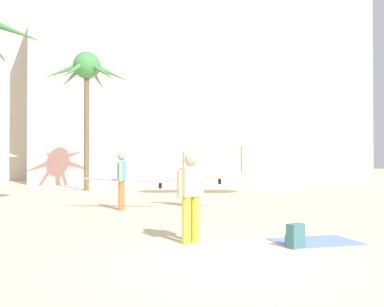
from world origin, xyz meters
The scene contains 11 objects.
ground centered at (0.00, 0.00, 0.00)m, with size 120.00×120.00×0.00m, color beige.
hotel_pink centered at (6.93, 27.15, 6.98)m, with size 24.45×10.65×13.96m, color beige.
hotel_tower_gray centered at (-5.25, 33.75, 11.27)m, with size 14.83×10.50×22.53m, color beige.
palm_tree_far_left centered at (-1.88, 16.35, 5.87)m, with size 4.49×3.76×7.01m.
cafe_umbrella_0 centered at (4.69, 11.82, 2.30)m, with size 2.67×2.67×2.49m.
cafe_umbrella_1 centered at (2.25, 12.66, 2.13)m, with size 2.26×2.26×2.36m.
beach_towel centered at (2.00, 1.13, 0.01)m, with size 1.52×1.05×0.01m, color #6684E0.
backpack centered at (1.37, 0.72, 0.20)m, with size 0.34×0.32×0.42m.
person_near_left centered at (-0.99, 7.38, 0.94)m, with size 3.11×1.16×1.76m.
person_far_right centered at (1.33, 7.55, 0.92)m, with size 2.09×2.24×1.71m.
person_mid_center centered at (-0.27, 1.60, 0.90)m, with size 0.59×0.36×1.65m.
Camera 1 is at (-2.27, -6.08, 1.52)m, focal length 40.48 mm.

